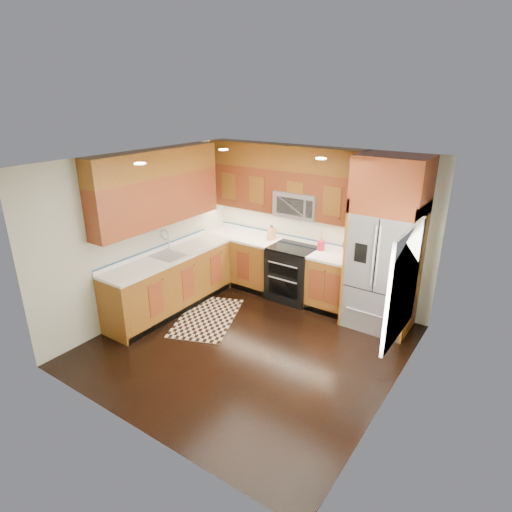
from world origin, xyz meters
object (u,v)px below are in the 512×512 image
Objects in this scene: rug at (207,317)px; knife_block at (272,234)px; range at (292,273)px; refrigerator at (385,245)px; utensil_crock at (321,243)px.

rug is 1.88m from knife_block.
rug is (-0.76, -1.39, -0.46)m from range.
refrigerator is 1.83× the size of rug.
range is at bearing 178.60° from refrigerator.
utensil_crock reaches higher than range.
refrigerator is (1.55, -0.04, 0.83)m from range.
range is 3.54× the size of knife_block.
range is 0.36× the size of refrigerator.
range is at bearing 39.46° from rug.
refrigerator is at bearing -5.22° from knife_block.
range is 0.75m from utensil_crock.
refrigerator is 9.75× the size of knife_block.
range reaches higher than rug.
knife_block is (-0.53, 0.15, 0.58)m from range.
rug is 5.34× the size of knife_block.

